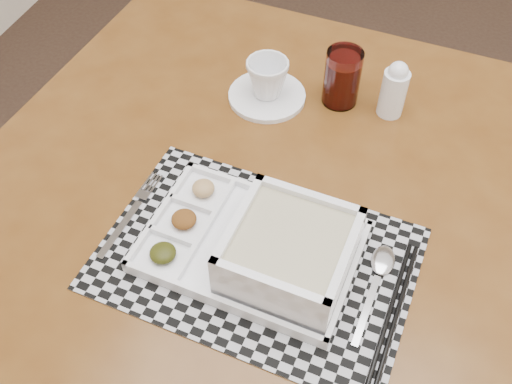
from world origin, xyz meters
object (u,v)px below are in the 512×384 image
at_px(juice_glass, 342,79).
at_px(serving_tray, 276,251).
at_px(creamer_bottle, 394,90).
at_px(dining_table, 275,231).
at_px(cup, 267,78).

bearing_deg(juice_glass, serving_tray, -90.53).
bearing_deg(creamer_bottle, dining_table, -116.39).
distance_m(dining_table, juice_glass, 0.31).
xyz_separation_m(serving_tray, cup, (-0.13, 0.36, 0.01)).
relative_size(cup, juice_glass, 0.73).
bearing_deg(juice_glass, creamer_bottle, -1.49).
xyz_separation_m(cup, juice_glass, (0.13, 0.04, 0.00)).
bearing_deg(cup, dining_table, -74.83).
distance_m(cup, creamer_bottle, 0.23).
relative_size(serving_tray, juice_glass, 3.01).
height_order(dining_table, juice_glass, juice_glass).
relative_size(dining_table, cup, 14.12).
bearing_deg(dining_table, cup, 111.34).
distance_m(serving_tray, juice_glass, 0.40).
relative_size(dining_table, serving_tray, 3.41).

